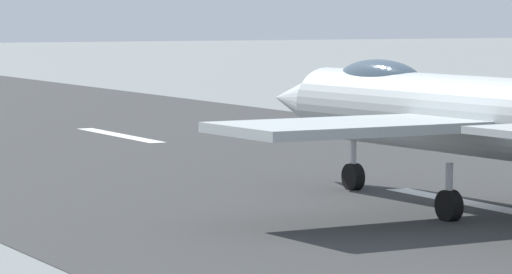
# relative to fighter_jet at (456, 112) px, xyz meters

# --- Properties ---
(ground_plane) EXTENTS (400.00, 400.00, 0.00)m
(ground_plane) POSITION_rel_fighter_jet_xyz_m (0.53, -0.90, -2.47)
(ground_plane) COLOR gray
(runway_strip) EXTENTS (240.00, 26.00, 0.02)m
(runway_strip) POSITION_rel_fighter_jet_xyz_m (0.51, -0.90, -2.46)
(runway_strip) COLOR #363737
(runway_strip) RESTS_ON ground
(fighter_jet) EXTENTS (16.72, 14.21, 5.67)m
(fighter_jet) POSITION_rel_fighter_jet_xyz_m (0.00, 0.00, 0.00)
(fighter_jet) COLOR #AEB7B7
(fighter_jet) RESTS_ON ground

